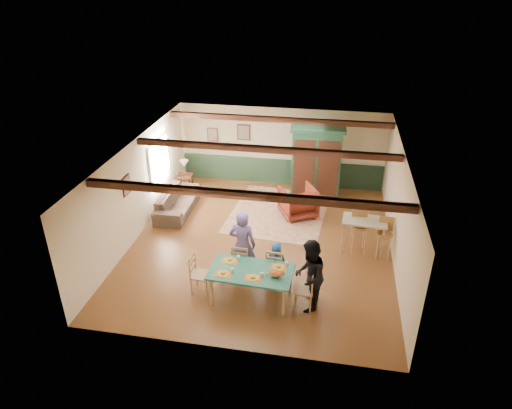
% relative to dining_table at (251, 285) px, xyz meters
% --- Properties ---
extents(floor, '(8.00, 8.00, 0.00)m').
position_rel_dining_table_xyz_m(floor, '(-0.17, 2.39, -0.39)').
color(floor, brown).
rests_on(floor, ground).
extents(wall_back, '(7.00, 0.02, 2.70)m').
position_rel_dining_table_xyz_m(wall_back, '(-0.17, 6.39, 0.96)').
color(wall_back, beige).
rests_on(wall_back, floor).
extents(wall_left, '(0.02, 8.00, 2.70)m').
position_rel_dining_table_xyz_m(wall_left, '(-3.67, 2.39, 0.96)').
color(wall_left, beige).
rests_on(wall_left, floor).
extents(wall_right, '(0.02, 8.00, 2.70)m').
position_rel_dining_table_xyz_m(wall_right, '(3.33, 2.39, 0.96)').
color(wall_right, beige).
rests_on(wall_right, floor).
extents(ceiling, '(7.00, 8.00, 0.02)m').
position_rel_dining_table_xyz_m(ceiling, '(-0.17, 2.39, 2.31)').
color(ceiling, white).
rests_on(ceiling, wall_back).
extents(wainscot_back, '(6.95, 0.03, 0.90)m').
position_rel_dining_table_xyz_m(wainscot_back, '(-0.17, 6.37, 0.06)').
color(wainscot_back, '#1B3222').
rests_on(wainscot_back, floor).
extents(ceiling_beam_front, '(6.95, 0.16, 0.16)m').
position_rel_dining_table_xyz_m(ceiling_beam_front, '(-0.17, 0.09, 2.22)').
color(ceiling_beam_front, black).
rests_on(ceiling_beam_front, ceiling).
extents(ceiling_beam_mid, '(6.95, 0.16, 0.16)m').
position_rel_dining_table_xyz_m(ceiling_beam_mid, '(-0.17, 2.79, 2.22)').
color(ceiling_beam_mid, black).
rests_on(ceiling_beam_mid, ceiling).
extents(ceiling_beam_back, '(6.95, 0.16, 0.16)m').
position_rel_dining_table_xyz_m(ceiling_beam_back, '(-0.17, 5.39, 2.22)').
color(ceiling_beam_back, black).
rests_on(ceiling_beam_back, ceiling).
extents(window_left, '(0.06, 1.60, 1.30)m').
position_rel_dining_table_xyz_m(window_left, '(-3.64, 4.09, 1.16)').
color(window_left, white).
rests_on(window_left, wall_left).
extents(picture_left_wall, '(0.04, 0.42, 0.52)m').
position_rel_dining_table_xyz_m(picture_left_wall, '(-3.64, 1.79, 1.36)').
color(picture_left_wall, gray).
rests_on(picture_left_wall, wall_left).
extents(picture_back_a, '(0.45, 0.04, 0.55)m').
position_rel_dining_table_xyz_m(picture_back_a, '(-1.47, 6.36, 1.41)').
color(picture_back_a, gray).
rests_on(picture_back_a, wall_back).
extents(picture_back_b, '(0.38, 0.04, 0.48)m').
position_rel_dining_table_xyz_m(picture_back_b, '(-2.57, 6.36, 1.26)').
color(picture_back_b, gray).
rests_on(picture_back_b, wall_back).
extents(dining_table, '(1.92, 1.13, 0.78)m').
position_rel_dining_table_xyz_m(dining_table, '(0.00, 0.00, 0.00)').
color(dining_table, '#1F644F').
rests_on(dining_table, floor).
extents(dining_chair_far_left, '(0.46, 0.48, 0.98)m').
position_rel_dining_table_xyz_m(dining_chair_far_left, '(-0.38, 0.77, 0.10)').
color(dining_chair_far_left, '#A88054').
rests_on(dining_chair_far_left, floor).
extents(dining_chair_far_right, '(0.46, 0.48, 0.98)m').
position_rel_dining_table_xyz_m(dining_chair_far_right, '(0.45, 0.73, 0.10)').
color(dining_chair_far_right, '#A88054').
rests_on(dining_chair_far_right, floor).
extents(dining_chair_end_left, '(0.48, 0.46, 0.98)m').
position_rel_dining_table_xyz_m(dining_chair_end_left, '(-1.19, 0.06, 0.10)').
color(dining_chair_end_left, '#A88054').
rests_on(dining_chair_end_left, floor).
extents(dining_chair_end_right, '(0.48, 0.46, 0.98)m').
position_rel_dining_table_xyz_m(dining_chair_end_right, '(1.19, -0.06, 0.10)').
color(dining_chair_end_right, '#A88054').
rests_on(dining_chair_end_right, floor).
extents(person_man, '(0.67, 0.46, 1.79)m').
position_rel_dining_table_xyz_m(person_man, '(-0.37, 0.85, 0.51)').
color(person_man, '#635089').
rests_on(person_man, floor).
extents(person_woman, '(0.69, 0.86, 1.71)m').
position_rel_dining_table_xyz_m(person_woman, '(1.29, -0.06, 0.47)').
color(person_woman, black).
rests_on(person_woman, floor).
extents(person_child, '(0.52, 0.36, 1.04)m').
position_rel_dining_table_xyz_m(person_child, '(0.46, 0.81, 0.13)').
color(person_child, '#234D8F').
rests_on(person_child, floor).
extents(cat, '(0.38, 0.16, 0.19)m').
position_rel_dining_table_xyz_m(cat, '(0.56, -0.13, 0.48)').
color(cat, orange).
rests_on(cat, dining_table).
extents(place_setting_near_left, '(0.43, 0.33, 0.11)m').
position_rel_dining_table_xyz_m(place_setting_near_left, '(-0.58, -0.23, 0.44)').
color(place_setting_near_left, gold).
rests_on(place_setting_near_left, dining_table).
extents(place_setting_near_center, '(0.43, 0.33, 0.11)m').
position_rel_dining_table_xyz_m(place_setting_near_center, '(0.09, -0.26, 0.44)').
color(place_setting_near_center, gold).
rests_on(place_setting_near_center, dining_table).
extents(place_setting_far_left, '(0.43, 0.33, 0.11)m').
position_rel_dining_table_xyz_m(place_setting_far_left, '(-0.56, 0.29, 0.44)').
color(place_setting_far_left, gold).
rests_on(place_setting_far_left, dining_table).
extents(place_setting_far_right, '(0.43, 0.33, 0.11)m').
position_rel_dining_table_xyz_m(place_setting_far_right, '(0.58, 0.23, 0.44)').
color(place_setting_far_right, gold).
rests_on(place_setting_far_right, dining_table).
extents(area_rug, '(3.09, 3.57, 0.01)m').
position_rel_dining_table_xyz_m(area_rug, '(0.06, 4.22, -0.38)').
color(area_rug, beige).
rests_on(area_rug, floor).
extents(armoire, '(1.72, 0.75, 2.40)m').
position_rel_dining_table_xyz_m(armoire, '(1.07, 5.52, 0.81)').
color(armoire, '#173926').
rests_on(armoire, floor).
extents(armchair, '(1.35, 1.36, 0.92)m').
position_rel_dining_table_xyz_m(armchair, '(0.66, 4.16, 0.07)').
color(armchair, '#501610').
rests_on(armchair, floor).
extents(sofa, '(0.91, 2.26, 0.66)m').
position_rel_dining_table_xyz_m(sofa, '(-3.05, 3.77, -0.06)').
color(sofa, '#3E2F26').
rests_on(sofa, floor).
extents(end_table, '(0.52, 0.52, 0.57)m').
position_rel_dining_table_xyz_m(end_table, '(-3.27, 5.23, -0.10)').
color(end_table, black).
rests_on(end_table, floor).
extents(table_lamp, '(0.29, 0.29, 0.53)m').
position_rel_dining_table_xyz_m(table_lamp, '(-3.27, 5.23, 0.45)').
color(table_lamp, '#CDAE84').
rests_on(table_lamp, end_table).
extents(counter_table, '(1.19, 0.75, 0.95)m').
position_rel_dining_table_xyz_m(counter_table, '(2.54, 2.49, 0.09)').
color(counter_table, beige).
rests_on(counter_table, floor).
extents(bar_stool_left, '(0.48, 0.52, 1.25)m').
position_rel_dining_table_xyz_m(bar_stool_left, '(2.42, 2.46, 0.24)').
color(bar_stool_left, '#A47540').
rests_on(bar_stool_left, floor).
extents(bar_stool_right, '(0.44, 0.47, 1.11)m').
position_rel_dining_table_xyz_m(bar_stool_right, '(3.07, 2.28, 0.17)').
color(bar_stool_right, '#A47540').
rests_on(bar_stool_right, floor).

